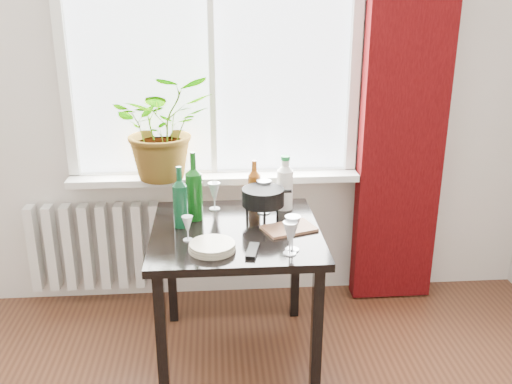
{
  "coord_description": "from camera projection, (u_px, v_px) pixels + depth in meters",
  "views": [
    {
      "loc": [
        0.0,
        -1.11,
        1.89
      ],
      "look_at": [
        0.2,
        1.55,
        0.94
      ],
      "focal_mm": 40.0,
      "sensor_mm": 36.0,
      "label": 1
    }
  ],
  "objects": [
    {
      "name": "plate_stack",
      "position": [
        212.0,
        247.0,
        2.65
      ],
      "size": [
        0.25,
        0.25,
        0.04
      ],
      "primitive_type": "cylinder",
      "rotation": [
        0.0,
        0.0,
        -0.14
      ],
      "color": "beige",
      "rests_on": "table"
    },
    {
      "name": "wineglass_front_right",
      "position": [
        293.0,
        233.0,
        2.63
      ],
      "size": [
        0.08,
        0.08,
        0.17
      ],
      "primitive_type": null,
      "rotation": [
        0.0,
        0.0,
        0.13
      ],
      "color": "silver",
      "rests_on": "table"
    },
    {
      "name": "cleaning_bottle",
      "position": [
        285.0,
        182.0,
        3.11
      ],
      "size": [
        0.1,
        0.1,
        0.31
      ],
      "primitive_type": null,
      "rotation": [
        0.0,
        0.0,
        0.19
      ],
      "color": "white",
      "rests_on": "table"
    },
    {
      "name": "curtain",
      "position": [
        406.0,
        97.0,
        3.31
      ],
      "size": [
        0.5,
        0.12,
        2.56
      ],
      "color": "#340406",
      "rests_on": "ground"
    },
    {
      "name": "cutting_board",
      "position": [
        289.0,
        228.0,
        2.89
      ],
      "size": [
        0.3,
        0.24,
        0.01
      ],
      "primitive_type": "cube",
      "rotation": [
        0.0,
        0.0,
        0.35
      ],
      "color": "#986244",
      "rests_on": "table"
    },
    {
      "name": "windowsill",
      "position": [
        215.0,
        177.0,
        3.42
      ],
      "size": [
        1.72,
        0.2,
        0.04
      ],
      "color": "white",
      "rests_on": "ground"
    },
    {
      "name": "potted_plant",
      "position": [
        163.0,
        127.0,
        3.24
      ],
      "size": [
        0.64,
        0.58,
        0.61
      ],
      "primitive_type": "imported",
      "rotation": [
        0.0,
        0.0,
        0.21
      ],
      "color": "#336B1C",
      "rests_on": "windowsill"
    },
    {
      "name": "wineglass_far_right",
      "position": [
        290.0,
        238.0,
        2.6
      ],
      "size": [
        0.07,
        0.07,
        0.16
      ],
      "primitive_type": null,
      "rotation": [
        0.0,
        0.0,
        -0.05
      ],
      "color": "silver",
      "rests_on": "table"
    },
    {
      "name": "wine_bottle_right",
      "position": [
        194.0,
        185.0,
        2.96
      ],
      "size": [
        0.09,
        0.09,
        0.37
      ],
      "primitive_type": null,
      "rotation": [
        0.0,
        0.0,
        0.09
      ],
      "color": "#0D4610",
      "rests_on": "table"
    },
    {
      "name": "window",
      "position": [
        211.0,
        43.0,
        3.22
      ],
      "size": [
        1.72,
        0.08,
        1.62
      ],
      "color": "white",
      "rests_on": "ground"
    },
    {
      "name": "wineglass_back_left",
      "position": [
        214.0,
        196.0,
        3.13
      ],
      "size": [
        0.09,
        0.09,
        0.16
      ],
      "primitive_type": null,
      "rotation": [
        0.0,
        0.0,
        -0.42
      ],
      "color": "silver",
      "rests_on": "table"
    },
    {
      "name": "table",
      "position": [
        236.0,
        246.0,
        2.92
      ],
      "size": [
        0.85,
        0.85,
        0.74
      ],
      "color": "black",
      "rests_on": "ground"
    },
    {
      "name": "wine_bottle_left",
      "position": [
        180.0,
        197.0,
        2.88
      ],
      "size": [
        0.09,
        0.09,
        0.32
      ],
      "primitive_type": null,
      "rotation": [
        0.0,
        0.0,
        -0.26
      ],
      "color": "#0B3E21",
      "rests_on": "table"
    },
    {
      "name": "radiator",
      "position": [
        96.0,
        246.0,
        3.54
      ],
      "size": [
        0.8,
        0.1,
        0.55
      ],
      "color": "silver",
      "rests_on": "ground"
    },
    {
      "name": "wineglass_front_left",
      "position": [
        188.0,
        228.0,
        2.74
      ],
      "size": [
        0.06,
        0.06,
        0.13
      ],
      "primitive_type": null,
      "rotation": [
        0.0,
        0.0,
        0.16
      ],
      "color": "#AFB8BC",
      "rests_on": "table"
    },
    {
      "name": "fondue_pot",
      "position": [
        263.0,
        204.0,
        2.99
      ],
      "size": [
        0.31,
        0.28,
        0.17
      ],
      "primitive_type": null,
      "rotation": [
        0.0,
        0.0,
        -0.28
      ],
      "color": "black",
      "rests_on": "table"
    },
    {
      "name": "tv_remote",
      "position": [
        252.0,
        251.0,
        2.64
      ],
      "size": [
        0.08,
        0.16,
        0.02
      ],
      "primitive_type": "cube",
      "rotation": [
        0.0,
        0.0,
        -0.21
      ],
      "color": "black",
      "rests_on": "table"
    },
    {
      "name": "bottle_amber",
      "position": [
        254.0,
        184.0,
        3.11
      ],
      "size": [
        0.09,
        0.09,
        0.29
      ],
      "primitive_type": null,
      "rotation": [
        0.0,
        0.0,
        0.27
      ],
      "color": "brown",
      "rests_on": "table"
    },
    {
      "name": "wineglass_back_center",
      "position": [
        264.0,
        196.0,
        3.08
      ],
      "size": [
        0.1,
        0.1,
        0.19
      ],
      "primitive_type": null,
      "rotation": [
        0.0,
        0.0,
        0.24
      ],
      "color": "silver",
      "rests_on": "table"
    }
  ]
}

